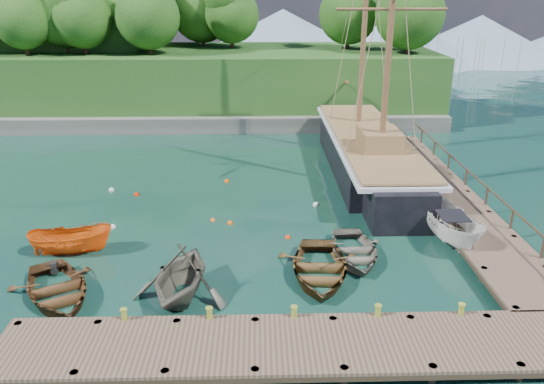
% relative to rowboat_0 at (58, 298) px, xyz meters
% --- Properties ---
extents(ground, '(160.00, 160.00, 0.00)m').
position_rel_rowboat_0_xyz_m(ground, '(7.27, 2.67, 0.00)').
color(ground, '#133429').
rests_on(ground, ground).
extents(dock_near, '(20.00, 3.20, 1.10)m').
position_rel_rowboat_0_xyz_m(dock_near, '(9.27, -3.83, 0.43)').
color(dock_near, '#4C382A').
rests_on(dock_near, ground).
extents(dock_east, '(3.20, 24.00, 1.10)m').
position_rel_rowboat_0_xyz_m(dock_east, '(18.77, 9.67, 0.43)').
color(dock_east, '#4C382A').
rests_on(dock_east, ground).
extents(bollard_0, '(0.26, 0.26, 0.45)m').
position_rel_rowboat_0_xyz_m(bollard_0, '(3.27, -2.43, 0.00)').
color(bollard_0, olive).
rests_on(bollard_0, ground).
extents(bollard_1, '(0.26, 0.26, 0.45)m').
position_rel_rowboat_0_xyz_m(bollard_1, '(6.27, -2.43, 0.00)').
color(bollard_1, olive).
rests_on(bollard_1, ground).
extents(bollard_2, '(0.26, 0.26, 0.45)m').
position_rel_rowboat_0_xyz_m(bollard_2, '(9.27, -2.43, 0.00)').
color(bollard_2, olive).
rests_on(bollard_2, ground).
extents(bollard_3, '(0.26, 0.26, 0.45)m').
position_rel_rowboat_0_xyz_m(bollard_3, '(12.27, -2.43, 0.00)').
color(bollard_3, olive).
rests_on(bollard_3, ground).
extents(bollard_4, '(0.26, 0.26, 0.45)m').
position_rel_rowboat_0_xyz_m(bollard_4, '(15.27, -2.43, 0.00)').
color(bollard_4, olive).
rests_on(bollard_4, ground).
extents(rowboat_0, '(5.28, 5.78, 0.98)m').
position_rel_rowboat_0_xyz_m(rowboat_0, '(0.00, 0.00, 0.00)').
color(rowboat_0, '#4E3018').
rests_on(rowboat_0, ground).
extents(rowboat_1, '(4.53, 5.03, 2.34)m').
position_rel_rowboat_0_xyz_m(rowboat_1, '(4.94, -0.09, 0.00)').
color(rowboat_1, '#5D594C').
rests_on(rowboat_1, ground).
extents(rowboat_2, '(3.93, 5.26, 1.04)m').
position_rel_rowboat_0_xyz_m(rowboat_2, '(10.58, 1.37, 0.00)').
color(rowboat_2, brown).
rests_on(rowboat_2, ground).
extents(rowboat_3, '(3.23, 4.44, 0.90)m').
position_rel_rowboat_0_xyz_m(rowboat_3, '(12.38, 3.02, 0.00)').
color(rowboat_3, '#675F54').
rests_on(rowboat_3, ground).
extents(motorboat_orange, '(3.94, 1.81, 1.47)m').
position_rel_rowboat_0_xyz_m(motorboat_orange, '(-0.64, 3.79, 0.00)').
color(motorboat_orange, orange).
rests_on(motorboat_orange, ground).
extents(cabin_boat_white, '(2.43, 5.20, 1.94)m').
position_rel_rowboat_0_xyz_m(cabin_boat_white, '(17.27, 4.42, 0.00)').
color(cabin_boat_white, silver).
rests_on(cabin_boat_white, ground).
extents(schooner, '(4.71, 26.22, 19.02)m').
position_rel_rowboat_0_xyz_m(schooner, '(15.30, 15.13, 1.05)').
color(schooner, black).
rests_on(schooner, ground).
extents(mooring_buoy_0, '(0.33, 0.33, 0.33)m').
position_rel_rowboat_0_xyz_m(mooring_buoy_0, '(0.52, 6.55, 0.00)').
color(mooring_buoy_0, white).
rests_on(mooring_buoy_0, ground).
extents(mooring_buoy_1, '(0.28, 0.28, 0.28)m').
position_rel_rowboat_0_xyz_m(mooring_buoy_1, '(5.61, 7.26, 0.00)').
color(mooring_buoy_1, '#FA5D1D').
rests_on(mooring_buoy_1, ground).
extents(mooring_buoy_2, '(0.32, 0.32, 0.32)m').
position_rel_rowboat_0_xyz_m(mooring_buoy_2, '(6.54, 6.86, 0.00)').
color(mooring_buoy_2, '#D1560C').
rests_on(mooring_buoy_2, ground).
extents(mooring_buoy_3, '(0.35, 0.35, 0.35)m').
position_rel_rowboat_0_xyz_m(mooring_buoy_3, '(11.27, 9.21, 0.00)').
color(mooring_buoy_3, white).
rests_on(mooring_buoy_3, ground).
extents(mooring_buoy_4, '(0.34, 0.34, 0.34)m').
position_rel_rowboat_0_xyz_m(mooring_buoy_4, '(0.80, 11.04, 0.00)').
color(mooring_buoy_4, red).
rests_on(mooring_buoy_4, ground).
extents(mooring_buoy_5, '(0.32, 0.32, 0.32)m').
position_rel_rowboat_0_xyz_m(mooring_buoy_5, '(6.03, 13.20, 0.00)').
color(mooring_buoy_5, '#F04D01').
rests_on(mooring_buoy_5, ground).
extents(mooring_buoy_6, '(0.35, 0.35, 0.35)m').
position_rel_rowboat_0_xyz_m(mooring_buoy_6, '(-0.89, 11.84, 0.00)').
color(mooring_buoy_6, silver).
rests_on(mooring_buoy_6, ground).
extents(mooring_buoy_7, '(0.30, 0.30, 0.30)m').
position_rel_rowboat_0_xyz_m(mooring_buoy_7, '(9.46, 5.11, 0.00)').
color(mooring_buoy_7, red).
rests_on(mooring_buoy_7, ground).
extents(headland, '(51.00, 19.31, 12.90)m').
position_rel_rowboat_0_xyz_m(headland, '(-5.60, 34.03, 5.54)').
color(headland, '#474744').
rests_on(headland, ground).
extents(distant_ridge, '(117.00, 40.00, 10.00)m').
position_rel_rowboat_0_xyz_m(distant_ridge, '(11.58, 72.67, 4.35)').
color(distant_ridge, '#728CA5').
rests_on(distant_ridge, ground).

